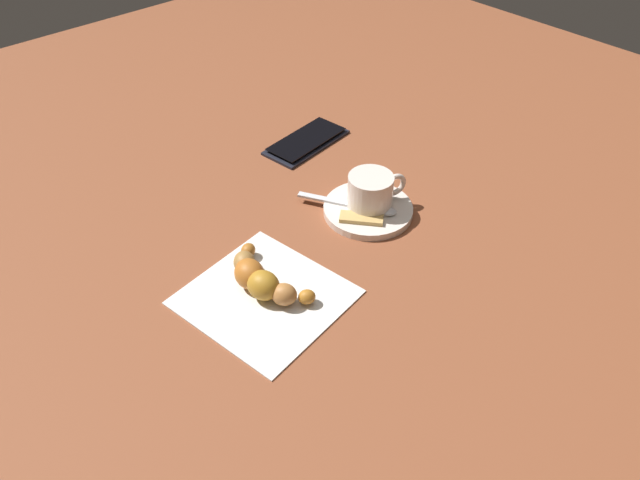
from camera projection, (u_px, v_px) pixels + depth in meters
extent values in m
plane|color=brown|center=(306.00, 250.00, 0.78)|extent=(1.80, 1.80, 0.00)
cylinder|color=silver|center=(367.00, 209.00, 0.84)|extent=(0.12, 0.12, 0.01)
cylinder|color=silver|center=(371.00, 192.00, 0.82)|extent=(0.06, 0.06, 0.05)
cylinder|color=black|center=(371.00, 184.00, 0.81)|extent=(0.05, 0.05, 0.00)
torus|color=silver|center=(395.00, 185.00, 0.83)|extent=(0.04, 0.02, 0.03)
cube|color=silver|center=(337.00, 202.00, 0.84)|extent=(0.06, 0.10, 0.00)
ellipsoid|color=silver|center=(386.00, 211.00, 0.82)|extent=(0.03, 0.03, 0.01)
cube|color=tan|center=(361.00, 218.00, 0.81)|extent=(0.05, 0.06, 0.01)
cube|color=silver|center=(265.00, 297.00, 0.72)|extent=(0.19, 0.20, 0.00)
ellipsoid|color=#A76424|center=(248.00, 250.00, 0.76)|extent=(0.03, 0.03, 0.02)
ellipsoid|color=#9F733B|center=(244.00, 262.00, 0.74)|extent=(0.04, 0.04, 0.03)
ellipsoid|color=#B36524|center=(249.00, 274.00, 0.72)|extent=(0.04, 0.05, 0.04)
ellipsoid|color=#AC7722|center=(263.00, 285.00, 0.70)|extent=(0.04, 0.05, 0.04)
ellipsoid|color=#B07138|center=(284.00, 294.00, 0.70)|extent=(0.04, 0.04, 0.03)
ellipsoid|color=#B36E23|center=(307.00, 297.00, 0.70)|extent=(0.03, 0.03, 0.02)
cube|color=black|center=(306.00, 141.00, 0.97)|extent=(0.15, 0.08, 0.01)
cube|color=black|center=(306.00, 139.00, 0.97)|extent=(0.14, 0.07, 0.00)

